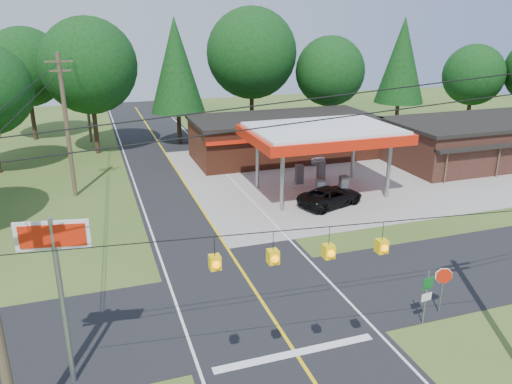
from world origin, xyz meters
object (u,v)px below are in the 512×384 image
object	(u,v)px
suv_car	(331,196)
sedan_car	(312,154)
gas_canopy	(323,135)
octagonal_stop_sign	(443,280)
big_stop_sign	(57,266)

from	to	relation	value
suv_car	sedan_car	distance (m)	11.22
gas_canopy	octagonal_stop_sign	size ratio (longest dim) A/B	4.87
suv_car	big_stop_sign	world-z (taller)	big_stop_sign
sedan_car	suv_car	bearing A→B (deg)	-105.38
suv_car	big_stop_sign	size ratio (longest dim) A/B	0.76
gas_canopy	suv_car	xyz separation A→B (m)	(-0.50, -2.66, -3.61)
big_stop_sign	octagonal_stop_sign	distance (m)	15.30
big_stop_sign	sedan_car	bearing A→B (deg)	49.67
suv_car	octagonal_stop_sign	distance (m)	13.47
gas_canopy	big_stop_sign	xyz separation A→B (m)	(-17.00, -15.55, 0.30)
sedan_car	gas_canopy	bearing A→B (deg)	-107.76
gas_canopy	sedan_car	distance (m)	9.29
gas_canopy	sedan_car	world-z (taller)	gas_canopy
suv_car	sedan_car	xyz separation A→B (m)	(3.50, 10.66, -0.04)
suv_car	sedan_car	bearing A→B (deg)	-36.02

